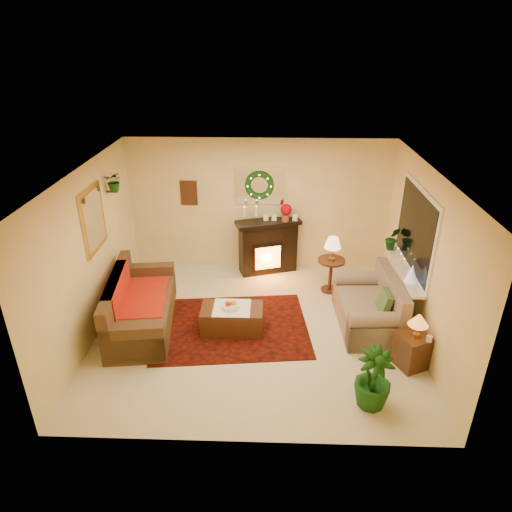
{
  "coord_description": "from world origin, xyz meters",
  "views": [
    {
      "loc": [
        0.22,
        -6.07,
        4.31
      ],
      "look_at": [
        0.0,
        0.35,
        1.15
      ],
      "focal_mm": 32.0,
      "sensor_mm": 36.0,
      "label": 1
    }
  ],
  "objects_px": {
    "sofa": "(141,302)",
    "side_table_round": "(330,275)",
    "fireplace": "(268,246)",
    "end_table_square": "(412,349)",
    "loveseat": "(368,303)",
    "coffee_table": "(232,319)"
  },
  "relations": [
    {
      "from": "loveseat",
      "to": "end_table_square",
      "type": "relative_size",
      "value": 2.95
    },
    {
      "from": "sofa",
      "to": "side_table_round",
      "type": "bearing_deg",
      "value": 14.22
    },
    {
      "from": "fireplace",
      "to": "end_table_square",
      "type": "bearing_deg",
      "value": -71.21
    },
    {
      "from": "sofa",
      "to": "side_table_round",
      "type": "xyz_separation_m",
      "value": [
        3.15,
        1.22,
        -0.1
      ]
    },
    {
      "from": "end_table_square",
      "to": "coffee_table",
      "type": "height_order",
      "value": "end_table_square"
    },
    {
      "from": "sofa",
      "to": "coffee_table",
      "type": "height_order",
      "value": "sofa"
    },
    {
      "from": "sofa",
      "to": "coffee_table",
      "type": "bearing_deg",
      "value": -10.3
    },
    {
      "from": "sofa",
      "to": "loveseat",
      "type": "xyz_separation_m",
      "value": [
        3.63,
        0.13,
        -0.01
      ]
    },
    {
      "from": "loveseat",
      "to": "side_table_round",
      "type": "relative_size",
      "value": 2.35
    },
    {
      "from": "fireplace",
      "to": "coffee_table",
      "type": "xyz_separation_m",
      "value": [
        -0.55,
        -2.06,
        -0.34
      ]
    },
    {
      "from": "coffee_table",
      "to": "side_table_round",
      "type": "bearing_deg",
      "value": 37.53
    },
    {
      "from": "fireplace",
      "to": "sofa",
      "type": "bearing_deg",
      "value": -153.03
    },
    {
      "from": "sofa",
      "to": "side_table_round",
      "type": "height_order",
      "value": "sofa"
    },
    {
      "from": "fireplace",
      "to": "end_table_square",
      "type": "distance_m",
      "value": 3.52
    },
    {
      "from": "end_table_square",
      "to": "side_table_round",
      "type": "bearing_deg",
      "value": 114.17
    },
    {
      "from": "end_table_square",
      "to": "loveseat",
      "type": "bearing_deg",
      "value": 115.11
    },
    {
      "from": "side_table_round",
      "to": "fireplace",
      "type": "bearing_deg",
      "value": 146.9
    },
    {
      "from": "end_table_square",
      "to": "coffee_table",
      "type": "distance_m",
      "value": 2.74
    },
    {
      "from": "fireplace",
      "to": "loveseat",
      "type": "relative_size",
      "value": 0.73
    },
    {
      "from": "fireplace",
      "to": "side_table_round",
      "type": "distance_m",
      "value": 1.39
    },
    {
      "from": "coffee_table",
      "to": "loveseat",
      "type": "bearing_deg",
      "value": 5.52
    },
    {
      "from": "sofa",
      "to": "loveseat",
      "type": "height_order",
      "value": "sofa"
    }
  ]
}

